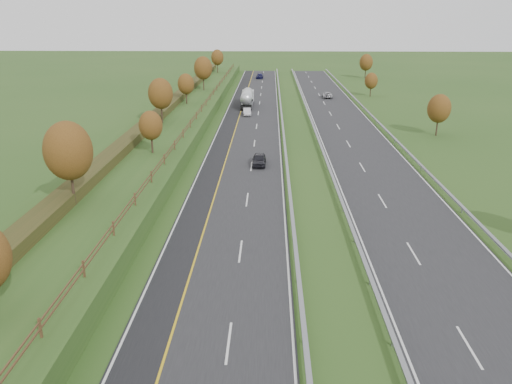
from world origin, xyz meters
TOP-DOWN VIEW (x-y plane):
  - ground at (8.00, 55.00)m, footprint 400.00×400.00m
  - near_carriageway at (0.00, 60.00)m, footprint 10.50×200.00m
  - far_carriageway at (16.50, 60.00)m, footprint 10.50×200.00m
  - hard_shoulder at (-3.75, 60.00)m, footprint 3.00×200.00m
  - lane_markings at (6.40, 59.88)m, footprint 26.75×200.00m
  - embankment_left at (-13.00, 60.00)m, footprint 12.00×200.00m
  - hedge_left at (-15.00, 60.00)m, footprint 2.20×180.00m
  - fence_left at (-8.50, 59.59)m, footprint 0.12×189.06m
  - median_barrier_near at (5.70, 60.00)m, footprint 0.32×200.00m
  - median_barrier_far at (10.80, 60.00)m, footprint 0.32×200.00m
  - outer_barrier_far at (22.30, 60.00)m, footprint 0.32×200.00m
  - trees_left at (-12.64, 56.63)m, footprint 6.64×164.30m
  - trees_far at (29.80, 89.21)m, footprint 8.45×118.60m
  - road_tanker at (-1.26, 90.59)m, footprint 2.40×11.22m
  - car_dark_near at (2.21, 47.62)m, footprint 1.78×4.26m
  - car_silver_mid at (-0.85, 80.98)m, footprint 1.73×4.13m
  - car_small_far at (0.35, 138.61)m, footprint 2.24×4.96m
  - car_oncoming at (16.68, 102.55)m, footprint 2.40×4.81m

SIDE VIEW (x-z plane):
  - ground at x=8.00m, z-range 0.00..0.00m
  - near_carriageway at x=0.00m, z-range 0.00..0.04m
  - far_carriageway at x=16.50m, z-range 0.00..0.04m
  - hard_shoulder at x=-3.75m, z-range 0.00..0.04m
  - lane_markings at x=6.40m, z-range 0.04..0.05m
  - median_barrier_near at x=5.70m, z-range 0.26..0.97m
  - median_barrier_far at x=10.80m, z-range 0.26..0.97m
  - outer_barrier_far at x=22.30m, z-range 0.26..0.97m
  - car_oncoming at x=16.68m, z-range 0.04..1.35m
  - car_silver_mid at x=-0.85m, z-range 0.04..1.37m
  - car_small_far at x=0.35m, z-range 0.04..1.45m
  - car_dark_near at x=2.21m, z-range 0.04..1.48m
  - embankment_left at x=-13.00m, z-range 0.00..2.00m
  - road_tanker at x=-1.26m, z-range 0.13..3.59m
  - hedge_left at x=-15.00m, z-range 2.00..3.10m
  - fence_left at x=-8.50m, z-range 2.13..3.33m
  - trees_far at x=29.80m, z-range 0.69..7.81m
  - trees_left at x=-12.64m, z-range 2.53..10.20m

